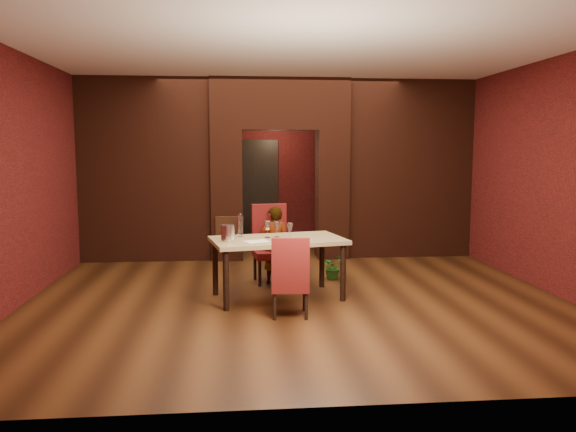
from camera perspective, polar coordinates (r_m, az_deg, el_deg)
The scene contains 25 objects.
floor at distance 8.32m, azimuth 0.24°, elevation -6.85°, with size 8.00×8.00×0.00m, color #452511.
ceiling at distance 8.18m, azimuth 0.25°, elevation 15.50°, with size 7.00×8.00×0.04m, color silver.
wall_back at distance 12.07m, azimuth -1.57°, elevation 5.07°, with size 7.00×0.04×3.20m, color maroon.
wall_front at distance 4.13m, azimuth 5.53°, elevation 1.75°, with size 7.00×0.04×3.20m, color maroon.
wall_left at distance 8.50m, azimuth -24.00°, elevation 3.77°, with size 0.04×8.00×3.20m, color maroon.
wall_right at distance 9.11m, azimuth 22.78°, elevation 3.99°, with size 0.04×8.00×3.20m, color maroon.
pillar_left at distance 10.08m, azimuth -6.23°, elevation 2.13°, with size 0.55×0.55×2.30m, color maroon.
pillar_right at distance 10.22m, azimuth 4.49°, elevation 2.22°, with size 0.55×0.55×2.30m, color maroon.
lintel at distance 10.11m, azimuth -0.85°, elevation 11.26°, with size 2.45×0.55×0.90m, color maroon.
wing_wall_left at distance 10.18m, azimuth -14.26°, elevation 4.55°, with size 2.27×0.35×3.20m, color maroon.
wing_wall_right at distance 10.53m, azimuth 12.13°, elevation 4.67°, with size 2.27×0.35×3.20m, color maroon.
vent_panel at distance 9.85m, azimuth -6.21°, elevation -1.49°, with size 0.40×0.03×0.50m, color #A95931.
rear_door at distance 12.03m, azimuth -3.44°, elevation 2.43°, with size 0.90×0.08×2.10m, color black.
rear_door_frame at distance 11.99m, azimuth -3.44°, elevation 2.42°, with size 1.02×0.04×2.22m, color black.
dining_table at distance 7.44m, azimuth -1.04°, elevation -5.32°, with size 1.70×0.96×0.80m, color tan.
chair_far at distance 8.27m, azimuth -1.65°, elevation -2.87°, with size 0.52×0.52×1.15m, color maroon.
chair_near at distance 6.65m, azimuth 0.20°, elevation -6.09°, with size 0.44×0.44×0.96m, color maroon.
person_seated at distance 8.23m, azimuth -1.36°, elevation -2.94°, with size 0.42×0.27×1.14m, color beige.
wine_glass_a at distance 7.41m, azimuth -2.10°, elevation -1.37°, with size 0.09×0.09×0.22m, color white, non-canonical shape.
wine_glass_b at distance 7.47m, azimuth -1.13°, elevation -1.39°, with size 0.08×0.08×0.20m, color white, non-canonical shape.
wine_glass_c at distance 7.24m, azimuth 0.18°, elevation -1.58°, with size 0.09×0.09×0.22m, color white, non-canonical shape.
tasting_sheet at distance 7.14m, azimuth -3.20°, elevation -2.58°, with size 0.29×0.22×0.00m, color white.
wine_bucket at distance 7.15m, azimuth -6.13°, elevation -1.74°, with size 0.17×0.17×0.21m, color silver.
water_bottle at distance 7.53m, azimuth -4.86°, elevation -0.91°, with size 0.07×0.07×0.31m, color silver.
potted_plant at distance 8.57m, azimuth 4.56°, elevation -5.17°, with size 0.34×0.29×0.38m, color #22651C.
Camera 1 is at (-0.77, -8.05, 1.96)m, focal length 35.00 mm.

